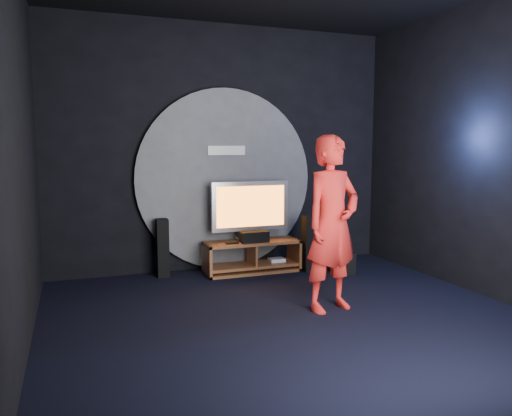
{
  "coord_description": "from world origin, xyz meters",
  "views": [
    {
      "loc": [
        -2.08,
        -4.48,
        1.79
      ],
      "look_at": [
        -0.04,
        1.05,
        1.05
      ],
      "focal_mm": 35.0,
      "sensor_mm": 36.0,
      "label": 1
    }
  ],
  "objects_px": {
    "tower_speaker_left": "(162,248)",
    "tower_speaker_right": "(309,244)",
    "media_console": "(252,259)",
    "subwoofer": "(342,263)",
    "player": "(332,224)",
    "tv": "(250,208)"
  },
  "relations": [
    {
      "from": "tower_speaker_left",
      "to": "tower_speaker_right",
      "type": "xyz_separation_m",
      "value": [
        2.01,
        -0.41,
        0.0
      ]
    },
    {
      "from": "media_console",
      "to": "tv",
      "type": "height_order",
      "value": "tv"
    },
    {
      "from": "tower_speaker_right",
      "to": "subwoofer",
      "type": "height_order",
      "value": "tower_speaker_right"
    },
    {
      "from": "tv",
      "to": "tower_speaker_right",
      "type": "height_order",
      "value": "tv"
    },
    {
      "from": "subwoofer",
      "to": "player",
      "type": "height_order",
      "value": "player"
    },
    {
      "from": "tv",
      "to": "tower_speaker_left",
      "type": "height_order",
      "value": "tv"
    },
    {
      "from": "media_console",
      "to": "tower_speaker_right",
      "type": "height_order",
      "value": "tower_speaker_right"
    },
    {
      "from": "tower_speaker_right",
      "to": "subwoofer",
      "type": "relative_size",
      "value": 2.65
    },
    {
      "from": "tower_speaker_right",
      "to": "player",
      "type": "distance_m",
      "value": 1.77
    },
    {
      "from": "tower_speaker_right",
      "to": "subwoofer",
      "type": "distance_m",
      "value": 0.55
    },
    {
      "from": "tv",
      "to": "tower_speaker_left",
      "type": "bearing_deg",
      "value": 174.4
    },
    {
      "from": "tower_speaker_left",
      "to": "subwoofer",
      "type": "bearing_deg",
      "value": -16.45
    },
    {
      "from": "media_console",
      "to": "player",
      "type": "bearing_deg",
      "value": -82.04
    },
    {
      "from": "subwoofer",
      "to": "player",
      "type": "relative_size",
      "value": 0.16
    },
    {
      "from": "tower_speaker_right",
      "to": "media_console",
      "type": "bearing_deg",
      "value": 163.72
    },
    {
      "from": "tv",
      "to": "subwoofer",
      "type": "xyz_separation_m",
      "value": [
        1.17,
        -0.59,
        -0.76
      ]
    },
    {
      "from": "media_console",
      "to": "tower_speaker_left",
      "type": "distance_m",
      "value": 1.27
    },
    {
      "from": "tower_speaker_right",
      "to": "subwoofer",
      "type": "bearing_deg",
      "value": -37.37
    },
    {
      "from": "tower_speaker_left",
      "to": "tower_speaker_right",
      "type": "relative_size",
      "value": 1.0
    },
    {
      "from": "tower_speaker_left",
      "to": "tower_speaker_right",
      "type": "bearing_deg",
      "value": -11.62
    },
    {
      "from": "media_console",
      "to": "tower_speaker_right",
      "type": "bearing_deg",
      "value": -16.28
    },
    {
      "from": "tv",
      "to": "media_console",
      "type": "bearing_deg",
      "value": -83.85
    }
  ]
}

